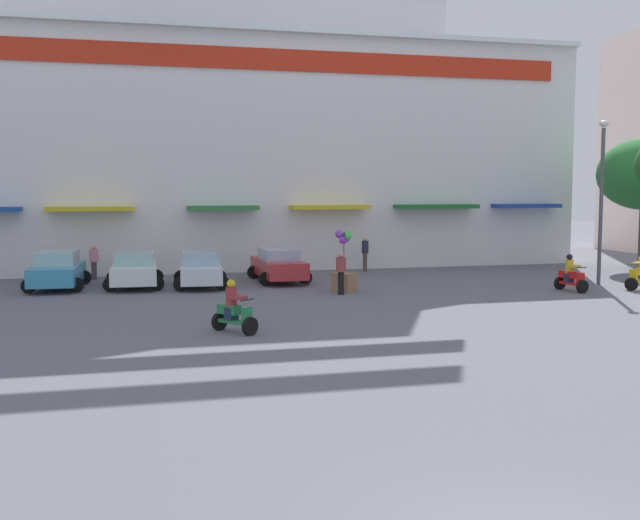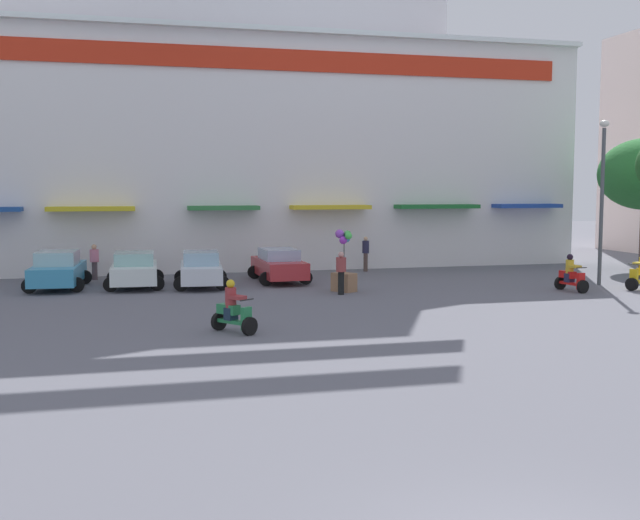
% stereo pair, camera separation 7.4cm
% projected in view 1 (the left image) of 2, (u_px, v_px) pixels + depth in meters
% --- Properties ---
extents(ground_plane, '(128.00, 128.00, 0.00)m').
position_uv_depth(ground_plane, '(292.00, 340.00, 20.85)').
color(ground_plane, slate).
extents(colonial_building, '(38.81, 18.09, 21.11)m').
position_uv_depth(colonial_building, '(200.00, 96.00, 42.69)').
color(colonial_building, white).
rests_on(colonial_building, ground).
extents(parked_car_0, '(2.59, 4.35, 1.55)m').
position_uv_depth(parked_car_0, '(57.00, 270.00, 31.41)').
color(parked_car_0, '#3993BF').
rests_on(parked_car_0, ground).
extents(parked_car_1, '(2.51, 4.10, 1.47)m').
position_uv_depth(parked_car_1, '(134.00, 270.00, 31.80)').
color(parked_car_1, silver).
rests_on(parked_car_1, ground).
extents(parked_car_2, '(2.44, 3.96, 1.50)m').
position_uv_depth(parked_car_2, '(201.00, 269.00, 31.90)').
color(parked_car_2, silver).
rests_on(parked_car_2, ground).
extents(parked_car_3, '(2.37, 4.38, 1.46)m').
position_uv_depth(parked_car_3, '(279.00, 265.00, 33.78)').
color(parked_car_3, '#B52D31').
rests_on(parked_car_3, ground).
extents(scooter_rider_0, '(0.78, 1.46, 1.50)m').
position_uv_depth(scooter_rider_0, '(571.00, 276.00, 30.66)').
color(scooter_rider_0, black).
rests_on(scooter_rider_0, ground).
extents(scooter_rider_3, '(1.24, 1.43, 1.53)m').
position_uv_depth(scooter_rider_3, '(234.00, 311.00, 21.89)').
color(scooter_rider_3, black).
rests_on(scooter_rider_3, ground).
extents(pedestrian_1, '(0.45, 0.45, 1.60)m').
position_uv_depth(pedestrian_1, '(94.00, 260.00, 34.36)').
color(pedestrian_1, '#54454B').
rests_on(pedestrian_1, ground).
extents(pedestrian_2, '(0.36, 0.36, 1.73)m').
position_uv_depth(pedestrian_2, '(365.00, 252.00, 37.87)').
color(pedestrian_2, '#503E37').
rests_on(pedestrian_2, ground).
extents(pedestrian_3, '(0.46, 0.46, 1.68)m').
position_uv_depth(pedestrian_3, '(341.00, 270.00, 29.64)').
color(pedestrian_3, black).
rests_on(pedestrian_3, ground).
extents(streetlamp_near, '(0.40, 0.40, 6.95)m').
position_uv_depth(streetlamp_near, '(602.00, 190.00, 32.37)').
color(streetlamp_near, '#474C51').
rests_on(streetlamp_near, ground).
extents(balloon_vendor_cart, '(0.99, 1.08, 2.48)m').
position_uv_depth(balloon_vendor_cart, '(344.00, 266.00, 30.55)').
color(balloon_vendor_cart, '#946C4D').
rests_on(balloon_vendor_cart, ground).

